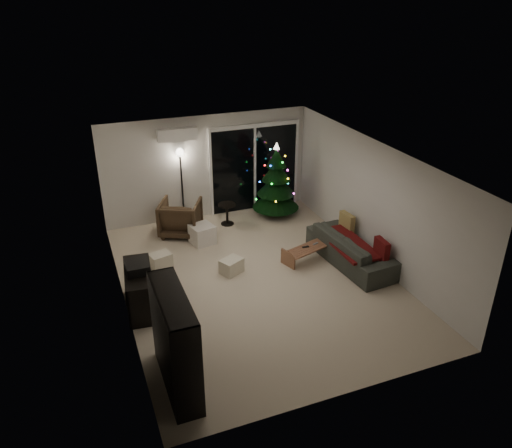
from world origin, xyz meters
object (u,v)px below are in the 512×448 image
(sofa, at_px, (352,249))
(christmas_tree, at_px, (276,180))
(bookshelf, at_px, (162,345))
(armchair, at_px, (181,218))
(coffee_table, at_px, (312,254))
(media_cabinet, at_px, (140,290))

(sofa, bearing_deg, christmas_tree, 5.81)
(bookshelf, xyz_separation_m, armchair, (1.35, 4.66, -0.34))
(coffee_table, distance_m, christmas_tree, 2.53)
(coffee_table, bearing_deg, sofa, -41.61)
(sofa, bearing_deg, media_cabinet, 85.83)
(bookshelf, xyz_separation_m, sofa, (4.30, 2.11, -0.43))
(sofa, bearing_deg, bookshelf, 111.36)
(sofa, xyz_separation_m, christmas_tree, (-0.51, 2.73, 0.61))
(bookshelf, xyz_separation_m, coffee_table, (3.57, 2.44, -0.57))
(armchair, distance_m, sofa, 3.90)
(sofa, distance_m, christmas_tree, 2.85)
(armchair, xyz_separation_m, sofa, (2.95, -2.55, -0.09))
(media_cabinet, height_order, coffee_table, media_cabinet)
(armchair, relative_size, coffee_table, 0.79)
(coffee_table, xyz_separation_m, christmas_tree, (0.22, 2.41, 0.75))
(bookshelf, distance_m, coffee_table, 4.36)
(bookshelf, height_order, armchair, bookshelf)
(media_cabinet, height_order, armchair, armchair)
(armchair, height_order, christmas_tree, christmas_tree)
(sofa, bearing_deg, armchair, 44.31)
(armchair, relative_size, christmas_tree, 0.48)
(media_cabinet, xyz_separation_m, armchair, (1.35, 2.60, 0.03))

